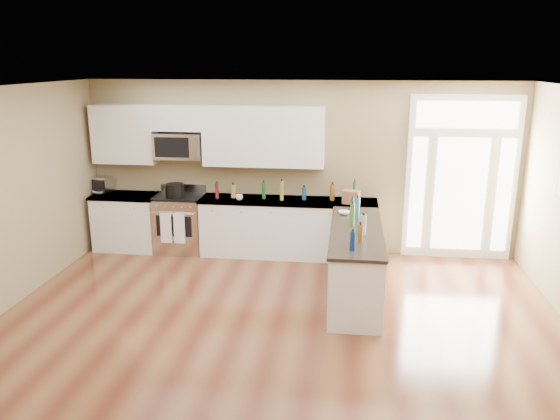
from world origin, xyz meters
name	(u,v)px	position (x,y,z in m)	size (l,w,h in m)	color
ground	(262,382)	(0.00, 0.00, 0.00)	(8.00, 8.00, 0.00)	#5A2919
room_shell	(260,218)	(0.00, 0.00, 1.71)	(8.00, 8.00, 8.00)	#90805B
back_cabinet_left	(128,223)	(-2.87, 3.69, 0.44)	(1.10, 0.66, 0.94)	white
back_cabinet_right	(288,229)	(-0.16, 3.69, 0.44)	(2.85, 0.66, 0.94)	white
peninsula_cabinet	(355,265)	(0.93, 2.24, 0.43)	(0.69, 2.32, 0.94)	white
upper_cabinet_left	(124,134)	(-2.88, 3.83, 1.93)	(1.04, 0.33, 0.95)	white
upper_cabinet_right	(263,137)	(-0.57, 3.83, 1.93)	(1.94, 0.33, 0.95)	white
upper_cabinet_short	(178,118)	(-1.95, 3.83, 2.20)	(0.82, 0.33, 0.40)	white
microwave	(179,146)	(-1.95, 3.80, 1.76)	(0.78, 0.41, 0.42)	silver
entry_door	(461,179)	(2.55, 3.95, 1.30)	(1.70, 0.10, 2.60)	white
kitchen_range	(180,223)	(-1.96, 3.69, 0.48)	(0.78, 0.69, 1.08)	silver
stockpot	(175,190)	(-2.00, 3.61, 1.06)	(0.30, 0.30, 0.23)	black
toaster_oven	(102,184)	(-3.35, 3.82, 1.07)	(0.31, 0.24, 0.27)	silver
cardboard_box	(351,197)	(0.85, 3.58, 1.04)	(0.25, 0.18, 0.21)	brown
bowl_left	(99,192)	(-3.35, 3.71, 0.96)	(0.20, 0.20, 0.05)	white
bowl_peninsula	(344,213)	(0.75, 2.94, 0.97)	(0.16, 0.16, 0.05)	white
cup_counter	(239,197)	(-0.93, 3.56, 0.98)	(0.11, 0.11, 0.09)	white
counter_bottles	(315,203)	(0.32, 3.02, 1.07)	(2.37, 2.42, 0.32)	#19591E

